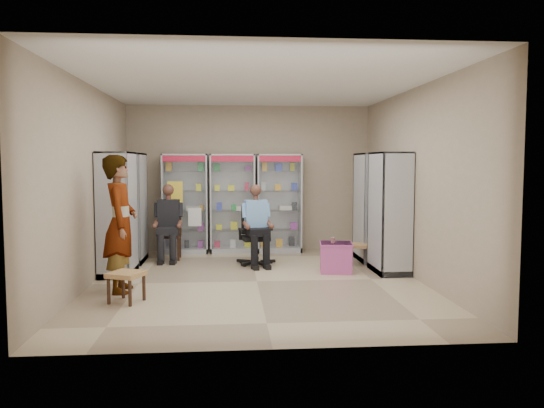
{
  "coord_description": "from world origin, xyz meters",
  "views": [
    {
      "loc": [
        -0.42,
        -8.05,
        1.83
      ],
      "look_at": [
        0.29,
        0.7,
        1.14
      ],
      "focal_mm": 35.0,
      "sensor_mm": 36.0,
      "label": 1
    }
  ],
  "objects": [
    {
      "name": "woven_stool_a",
      "position": [
        1.9,
        1.15,
        0.19
      ],
      "size": [
        0.44,
        0.44,
        0.38
      ],
      "primitive_type": "cube",
      "rotation": [
        0.0,
        0.0,
        -0.16
      ],
      "color": "#B2744B",
      "rests_on": "floor"
    },
    {
      "name": "cabinet_right_near",
      "position": [
        2.23,
        0.5,
        1.0
      ],
      "size": [
        0.9,
        0.5,
        2.0
      ],
      "primitive_type": "cube",
      "rotation": [
        0.0,
        0.0,
        1.57
      ],
      "color": "silver",
      "rests_on": "floor"
    },
    {
      "name": "pink_trunk",
      "position": [
        1.36,
        0.6,
        0.25
      ],
      "size": [
        0.58,
        0.56,
        0.49
      ],
      "primitive_type": "cube",
      "rotation": [
        0.0,
        0.0,
        -0.14
      ],
      "color": "#C04C9C",
      "rests_on": "floor"
    },
    {
      "name": "cabinet_right_far",
      "position": [
        2.23,
        1.6,
        1.0
      ],
      "size": [
        0.9,
        0.5,
        2.0
      ],
      "primitive_type": "cube",
      "rotation": [
        0.0,
        0.0,
        1.57
      ],
      "color": "#B4B7BC",
      "rests_on": "floor"
    },
    {
      "name": "cabinet_back_right",
      "position": [
        0.6,
        2.73,
        1.0
      ],
      "size": [
        0.9,
        0.5,
        2.0
      ],
      "primitive_type": "cube",
      "color": "silver",
      "rests_on": "floor"
    },
    {
      "name": "seated_shopkeeper",
      "position": [
        0.05,
        1.34,
        0.67
      ],
      "size": [
        0.54,
        0.68,
        1.35
      ],
      "primitive_type": null,
      "rotation": [
        0.0,
        0.0,
        0.18
      ],
      "color": "#6088BE",
      "rests_on": "floor"
    },
    {
      "name": "seated_customer",
      "position": [
        -1.55,
        1.95,
        0.67
      ],
      "size": [
        0.44,
        0.6,
        1.34
      ],
      "primitive_type": null,
      "color": "black",
      "rests_on": "floor"
    },
    {
      "name": "standing_man",
      "position": [
        -1.95,
        -0.48,
        0.97
      ],
      "size": [
        0.5,
        0.73,
        1.94
      ],
      "primitive_type": "imported",
      "rotation": [
        0.0,
        0.0,
        1.63
      ],
      "color": "#9A9A9D",
      "rests_on": "floor"
    },
    {
      "name": "room_shell",
      "position": [
        0.0,
        0.0,
        1.97
      ],
      "size": [
        5.02,
        6.02,
        3.01
      ],
      "color": "tan",
      "rests_on": "ground"
    },
    {
      "name": "cabinet_back_left",
      "position": [
        -1.3,
        2.73,
        1.0
      ],
      "size": [
        0.9,
        0.5,
        2.0
      ],
      "primitive_type": "cube",
      "color": "#9EA0A5",
      "rests_on": "floor"
    },
    {
      "name": "woven_stool_b",
      "position": [
        -1.77,
        -1.09,
        0.2
      ],
      "size": [
        0.53,
        0.53,
        0.4
      ],
      "primitive_type": "cube",
      "rotation": [
        0.0,
        0.0,
        -0.41
      ],
      "color": "olive",
      "rests_on": "floor"
    },
    {
      "name": "cabinet_left_far",
      "position": [
        -2.23,
        1.8,
        1.0
      ],
      "size": [
        0.9,
        0.5,
        2.0
      ],
      "primitive_type": "cube",
      "rotation": [
        0.0,
        0.0,
        -1.57
      ],
      "color": "#A4A6AB",
      "rests_on": "floor"
    },
    {
      "name": "tea_glass",
      "position": [
        1.3,
        0.58,
        0.54
      ],
      "size": [
        0.07,
        0.07,
        0.09
      ],
      "primitive_type": "cylinder",
      "color": "#582307",
      "rests_on": "pink_trunk"
    },
    {
      "name": "wooden_chair",
      "position": [
        -1.55,
        2.0,
        0.47
      ],
      "size": [
        0.42,
        0.42,
        0.94
      ],
      "primitive_type": "cube",
      "color": "black",
      "rests_on": "floor"
    },
    {
      "name": "floor",
      "position": [
        0.0,
        0.0,
        0.0
      ],
      "size": [
        6.0,
        6.0,
        0.0
      ],
      "primitive_type": "plane",
      "color": "tan",
      "rests_on": "ground"
    },
    {
      "name": "cabinet_left_near",
      "position": [
        -2.23,
        0.7,
        1.0
      ],
      "size": [
        0.9,
        0.5,
        2.0
      ],
      "primitive_type": "cube",
      "rotation": [
        0.0,
        0.0,
        -1.57
      ],
      "color": "#9FA2A6",
      "rests_on": "floor"
    },
    {
      "name": "office_chair",
      "position": [
        0.05,
        1.39,
        0.53
      ],
      "size": [
        0.67,
        0.67,
        1.06
      ],
      "primitive_type": "cube",
      "rotation": [
        0.0,
        0.0,
        0.18
      ],
      "color": "black",
      "rests_on": "floor"
    },
    {
      "name": "cabinet_back_mid",
      "position": [
        -0.35,
        2.73,
        1.0
      ],
      "size": [
        0.9,
        0.5,
        2.0
      ],
      "primitive_type": "cube",
      "color": "silver",
      "rests_on": "floor"
    }
  ]
}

